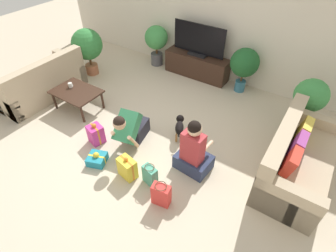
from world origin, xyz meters
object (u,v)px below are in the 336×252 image
object	(u,v)px
tv_console	(197,65)
potted_plant_corner_right	(310,99)
gift_box_b	(127,168)
coffee_table	(76,93)
person_kneeling	(130,128)
mug	(70,85)
potted_plant_back_left	(156,40)
tv	(199,42)
potted_plant_back_right	(244,64)
gift_box_a	(97,159)
person_sitting	(193,152)
gift_bag_b	(150,175)
sofa_left	(41,83)
sofa_right	(296,160)
dog	(180,126)
gift_bag_a	(161,195)
gift_box_c	(96,134)
potted_plant_corner_left	(87,46)

from	to	relation	value
tv_console	potted_plant_corner_right	world-z (taller)	potted_plant_corner_right
gift_box_b	coffee_table	bearing A→B (deg)	157.69
person_kneeling	mug	distance (m)	1.71
potted_plant_back_left	person_kneeling	size ratio (longest dim) A/B	1.17
potted_plant_back_left	person_kneeling	distance (m)	2.88
tv	potted_plant_back_right	xyz separation A→B (m)	(1.10, -0.05, -0.19)
person_kneeling	potted_plant_back_left	bearing A→B (deg)	104.95
tv	gift_box_a	size ratio (longest dim) A/B	3.46
potted_plant_back_right	person_sitting	bearing A→B (deg)	-85.04
gift_box_a	gift_bag_b	world-z (taller)	gift_bag_b
sofa_left	sofa_right	xyz separation A→B (m)	(4.88, 0.70, 0.00)
mug	sofa_right	bearing A→B (deg)	7.64
gift_box_b	potted_plant_corner_right	bearing A→B (deg)	54.06
sofa_left	gift_box_a	xyz separation A→B (m)	(2.27, -0.74, -0.23)
dog	gift_bag_a	world-z (taller)	gift_bag_a
gift_bag_a	tv_console	bearing A→B (deg)	110.93
coffee_table	gift_bag_a	bearing A→B (deg)	-19.00
coffee_table	gift_box_b	xyz separation A→B (m)	(1.90, -0.78, -0.19)
gift_box_c	mug	world-z (taller)	mug
sofa_right	potted_plant_back_right	world-z (taller)	potted_plant_back_right
coffee_table	potted_plant_corner_right	xyz separation A→B (m)	(3.78, 1.83, 0.26)
potted_plant_corner_right	gift_bag_a	xyz separation A→B (m)	(-1.20, -2.71, -0.44)
dog	gift_bag_a	distance (m)	1.37
tv_console	potted_plant_corner_left	size ratio (longest dim) A/B	1.40
gift_box_b	gift_box_c	xyz separation A→B (m)	(-0.92, 0.28, -0.00)
tv	mug	size ratio (longest dim) A/B	10.10
coffee_table	potted_plant_back_right	distance (m)	3.39
gift_box_b	sofa_right	bearing A→B (deg)	33.98
coffee_table	gift_box_c	xyz separation A→B (m)	(0.97, -0.50, -0.19)
sofa_left	dog	xyz separation A→B (m)	(3.03, 0.50, -0.08)
potted_plant_corner_right	person_kneeling	bearing A→B (deg)	-138.27
potted_plant_corner_left	mug	size ratio (longest dim) A/B	8.90
sofa_left	tv_console	world-z (taller)	sofa_left
gift_bag_b	tv	bearing A→B (deg)	106.76
gift_box_b	gift_box_c	size ratio (longest dim) A/B	0.99
gift_bag_a	gift_box_b	bearing A→B (deg)	170.86
potted_plant_back_left	gift_box_c	size ratio (longest dim) A/B	2.44
tv	potted_plant_corner_left	size ratio (longest dim) A/B	1.13
gift_bag_b	mug	size ratio (longest dim) A/B	2.89
coffee_table	potted_plant_back_right	xyz separation A→B (m)	(2.42, 2.35, 0.28)
coffee_table	tv_console	bearing A→B (deg)	61.21
sofa_left	potted_plant_corner_right	xyz separation A→B (m)	(4.73, 1.93, 0.31)
person_kneeling	dog	xyz separation A→B (m)	(0.58, 0.60, -0.11)
mug	tv	bearing A→B (deg)	57.42
sofa_right	tv	xyz separation A→B (m)	(-2.61, 1.81, 0.51)
potted_plant_back_right	person_kneeling	xyz separation A→B (m)	(-0.91, -2.56, -0.29)
person_sitting	gift_box_c	xyz separation A→B (m)	(-1.66, -0.38, -0.19)
gift_bag_b	person_kneeling	bearing A→B (deg)	146.57
potted_plant_back_right	gift_box_c	distance (m)	3.23
gift_box_a	mug	distance (m)	1.79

